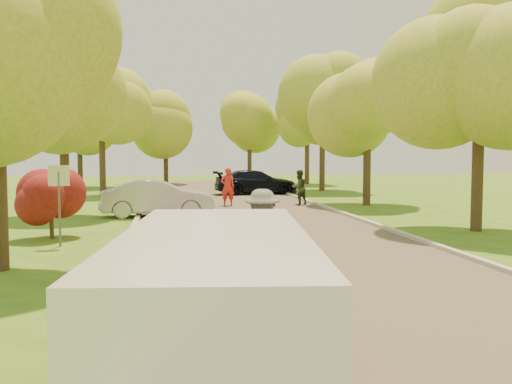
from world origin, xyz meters
TOP-DOWN VIEW (x-y plane):
  - ground at (0.00, 0.00)m, footprint 100.00×100.00m
  - road at (0.00, 8.00)m, footprint 8.00×60.00m
  - curb_left at (-4.05, 8.00)m, footprint 0.18×60.00m
  - curb_right at (4.05, 8.00)m, footprint 0.18×60.00m
  - street_sign at (-5.80, 4.00)m, footprint 0.55×0.06m
  - red_shrub at (-6.30, 5.50)m, footprint 1.70×1.70m
  - tree_l_mida at (-6.30, 1.00)m, footprint 4.71×4.60m
  - tree_l_midb at (-6.81, 12.00)m, footprint 4.30×4.20m
  - tree_l_far at (-6.39, 22.00)m, footprint 4.92×4.80m
  - tree_r_mida at (7.02, 5.00)m, footprint 5.13×5.00m
  - tree_r_midb at (6.60, 14.00)m, footprint 4.51×4.40m
  - tree_r_far at (7.23, 24.00)m, footprint 5.33×5.20m
  - tree_bg_a at (-8.78, 30.00)m, footprint 5.12×5.00m
  - tree_bg_b at (8.22, 32.00)m, footprint 5.12×5.00m
  - tree_bg_c at (-2.79, 34.00)m, footprint 4.92×4.80m
  - tree_bg_d at (4.22, 36.00)m, footprint 5.12×5.00m
  - minivan at (-2.50, -6.13)m, footprint 2.37×4.85m
  - silver_sedan at (-3.30, 10.78)m, footprint 4.39×1.58m
  - dark_sedan at (2.30, 21.68)m, footprint 5.10×2.40m
  - longboard at (-1.25, -1.61)m, footprint 0.52×0.93m
  - skateboarder at (-1.25, -1.61)m, footprint 1.27×0.97m
  - person_striped at (-0.14, 14.70)m, footprint 0.65×0.43m
  - person_olive at (3.26, 14.60)m, footprint 1.01×0.93m

SIDE VIEW (x-z plane):
  - ground at x=0.00m, z-range 0.00..0.00m
  - road at x=0.00m, z-range 0.00..0.01m
  - curb_left at x=-4.05m, z-range 0.00..0.12m
  - curb_right at x=4.05m, z-range 0.00..0.12m
  - longboard at x=-1.25m, z-range 0.05..0.15m
  - dark_sedan at x=2.30m, z-range 0.00..1.44m
  - silver_sedan at x=-3.30m, z-range 0.00..1.44m
  - person_olive at x=3.26m, z-range 0.00..1.68m
  - person_striped at x=-0.14m, z-range 0.00..1.78m
  - minivan at x=-2.50m, z-range 0.05..1.79m
  - skateboarder at x=-1.25m, z-range 0.11..1.86m
  - red_shrub at x=-6.30m, z-range 0.12..2.07m
  - street_sign at x=-5.80m, z-range 0.48..2.65m
  - tree_l_midb at x=-6.81m, z-range 1.28..7.89m
  - tree_r_midb at x=6.60m, z-range 1.38..8.38m
  - tree_bg_c at x=-2.79m, z-range 1.35..8.69m
  - tree_l_mida at x=-6.30m, z-range 1.48..8.87m
  - tree_bg_a at x=-8.78m, z-range 1.45..9.18m
  - tree_bg_d at x=4.22m, z-range 1.45..9.18m
  - tree_l_far at x=-6.39m, z-range 1.57..9.36m
  - tree_r_mida at x=7.02m, z-range 1.56..9.51m
  - tree_bg_b at x=8.22m, z-range 1.56..9.51m
  - tree_r_far at x=7.23m, z-range 1.66..10.00m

